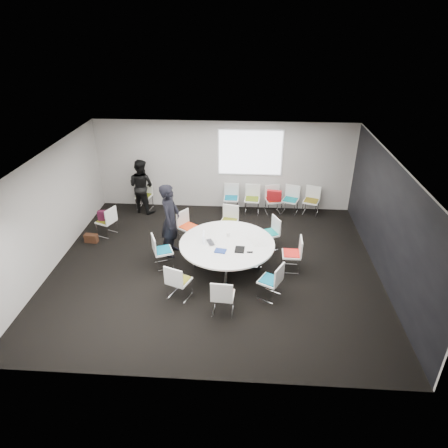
# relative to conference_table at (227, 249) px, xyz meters

# --- Properties ---
(room_shell) EXTENTS (8.08, 7.08, 2.88)m
(room_shell) POSITION_rel_conference_table_xyz_m (-0.21, 0.05, 0.85)
(room_shell) COLOR black
(room_shell) RESTS_ON ground
(conference_table) EXTENTS (2.30, 2.30, 0.73)m
(conference_table) POSITION_rel_conference_table_xyz_m (0.00, 0.00, 0.00)
(conference_table) COLOR silver
(conference_table) RESTS_ON ground
(projection_screen) EXTENTS (1.90, 0.03, 1.35)m
(projection_screen) POSITION_rel_conference_table_xyz_m (0.50, 3.51, 1.30)
(projection_screen) COLOR white
(projection_screen) RESTS_ON room_shell
(chair_ring_a) EXTENTS (0.46, 0.47, 0.88)m
(chair_ring_a) POSITION_rel_conference_table_xyz_m (1.58, 0.04, -0.27)
(chair_ring_a) COLOR silver
(chair_ring_a) RESTS_ON ground
(chair_ring_b) EXTENTS (0.60, 0.61, 0.88)m
(chair_ring_b) POSITION_rel_conference_table_xyz_m (1.06, 1.03, -0.27)
(chair_ring_b) COLOR silver
(chair_ring_b) RESTS_ON ground
(chair_ring_c) EXTENTS (0.54, 0.53, 0.88)m
(chair_ring_c) POSITION_rel_conference_table_xyz_m (-0.04, 1.64, -0.27)
(chair_ring_c) COLOR silver
(chair_ring_c) RESTS_ON ground
(chair_ring_d) EXTENTS (0.63, 0.64, 0.88)m
(chair_ring_d) POSITION_rel_conference_table_xyz_m (-1.14, 1.24, -0.27)
(chair_ring_d) COLOR silver
(chair_ring_d) RESTS_ON ground
(chair_ring_e) EXTENTS (0.59, 0.60, 0.88)m
(chair_ring_e) POSITION_rel_conference_table_xyz_m (-1.59, -0.02, -0.27)
(chair_ring_e) COLOR silver
(chair_ring_e) RESTS_ON ground
(chair_ring_f) EXTENTS (0.59, 0.59, 0.88)m
(chair_ring_f) POSITION_rel_conference_table_xyz_m (-0.99, -1.22, -0.27)
(chair_ring_f) COLOR silver
(chair_ring_f) RESTS_ON ground
(chair_ring_g) EXTENTS (0.49, 0.48, 0.88)m
(chair_ring_g) POSITION_rel_conference_table_xyz_m (0.01, -1.67, -0.27)
(chair_ring_g) COLOR silver
(chair_ring_g) RESTS_ON ground
(chair_ring_h) EXTENTS (0.61, 0.62, 0.88)m
(chair_ring_h) POSITION_rel_conference_table_xyz_m (1.02, -1.08, -0.27)
(chair_ring_h) COLOR silver
(chair_ring_h) RESTS_ON ground
(chair_back_a) EXTENTS (0.46, 0.45, 0.88)m
(chair_back_a) POSITION_rel_conference_table_xyz_m (-0.06, 3.21, -0.27)
(chair_back_a) COLOR silver
(chair_back_a) RESTS_ON ground
(chair_back_b) EXTENTS (0.49, 0.48, 0.88)m
(chair_back_b) POSITION_rel_conference_table_xyz_m (0.60, 3.18, -0.27)
(chair_back_b) COLOR silver
(chair_back_b) RESTS_ON ground
(chair_back_c) EXTENTS (0.55, 0.54, 0.88)m
(chair_back_c) POSITION_rel_conference_table_xyz_m (1.26, 3.17, -0.27)
(chair_back_c) COLOR silver
(chair_back_c) RESTS_ON ground
(chair_back_d) EXTENTS (0.58, 0.58, 0.88)m
(chair_back_d) POSITION_rel_conference_table_xyz_m (1.80, 3.20, -0.27)
(chair_back_d) COLOR silver
(chair_back_d) RESTS_ON ground
(chair_back_e) EXTENTS (0.58, 0.58, 0.88)m
(chair_back_e) POSITION_rel_conference_table_xyz_m (2.44, 3.17, -0.27)
(chair_back_e) COLOR silver
(chair_back_e) RESTS_ON ground
(chair_spare_left) EXTENTS (0.59, 0.60, 0.88)m
(chair_spare_left) POSITION_rel_conference_table_xyz_m (-3.48, 1.44, -0.27)
(chair_spare_left) COLOR silver
(chair_spare_left) RESTS_ON ground
(chair_person_back) EXTENTS (0.53, 0.52, 0.88)m
(chair_person_back) POSITION_rel_conference_table_xyz_m (-2.85, 3.21, -0.27)
(chair_person_back) COLOR silver
(chair_person_back) RESTS_ON ground
(person_main) EXTENTS (0.55, 0.76, 1.95)m
(person_main) POSITION_rel_conference_table_xyz_m (-1.48, 0.61, 0.43)
(person_main) COLOR black
(person_main) RESTS_ON ground
(person_back) EXTENTS (1.02, 0.92, 1.72)m
(person_back) POSITION_rel_conference_table_xyz_m (-2.85, 3.05, 0.31)
(person_back) COLOR black
(person_back) RESTS_ON ground
(laptop) EXTENTS (0.31, 0.37, 0.02)m
(laptop) POSITION_rel_conference_table_xyz_m (-0.36, -0.01, 0.19)
(laptop) COLOR #333338
(laptop) RESTS_ON conference_table
(laptop_lid) EXTENTS (0.04, 0.30, 0.22)m
(laptop_lid) POSITION_rel_conference_table_xyz_m (-0.56, -0.01, 0.31)
(laptop_lid) COLOR silver
(laptop_lid) RESTS_ON conference_table
(notebook_black) EXTENTS (0.24, 0.31, 0.02)m
(notebook_black) POSITION_rel_conference_table_xyz_m (0.31, -0.31, 0.19)
(notebook_black) COLOR black
(notebook_black) RESTS_ON conference_table
(tablet_folio) EXTENTS (0.29, 0.24, 0.03)m
(tablet_folio) POSITION_rel_conference_table_xyz_m (-0.13, -0.40, 0.19)
(tablet_folio) COLOR navy
(tablet_folio) RESTS_ON conference_table
(papers_right) EXTENTS (0.36, 0.36, 0.00)m
(papers_right) POSITION_rel_conference_table_xyz_m (0.65, 0.26, 0.18)
(papers_right) COLOR white
(papers_right) RESTS_ON conference_table
(papers_front) EXTENTS (0.34, 0.27, 0.00)m
(papers_front) POSITION_rel_conference_table_xyz_m (0.78, -0.01, 0.18)
(papers_front) COLOR silver
(papers_front) RESTS_ON conference_table
(cup) EXTENTS (0.08, 0.08, 0.09)m
(cup) POSITION_rel_conference_table_xyz_m (0.01, 0.33, 0.23)
(cup) COLOR white
(cup) RESTS_ON conference_table
(phone) EXTENTS (0.15, 0.08, 0.01)m
(phone) POSITION_rel_conference_table_xyz_m (0.55, -0.40, 0.19)
(phone) COLOR black
(phone) RESTS_ON conference_table
(maroon_bag) EXTENTS (0.41, 0.18, 0.28)m
(maroon_bag) POSITION_rel_conference_table_xyz_m (-3.50, 1.44, 0.07)
(maroon_bag) COLOR #461229
(maroon_bag) RESTS_ON chair_spare_left
(brown_bag) EXTENTS (0.38, 0.20, 0.24)m
(brown_bag) POSITION_rel_conference_table_xyz_m (-3.82, 1.02, -0.43)
(brown_bag) COLOR #381E12
(brown_bag) RESTS_ON ground
(red_jacket) EXTENTS (0.46, 0.23, 0.36)m
(red_jacket) POSITION_rel_conference_table_xyz_m (1.27, 2.95, 0.15)
(red_jacket) COLOR #A51418
(red_jacket) RESTS_ON chair_back_c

